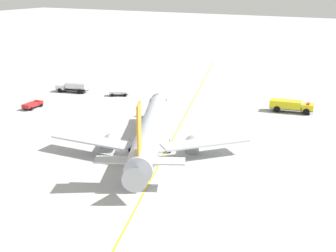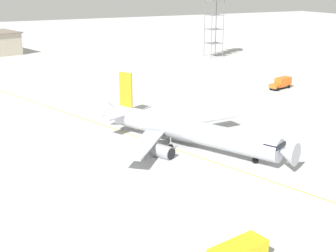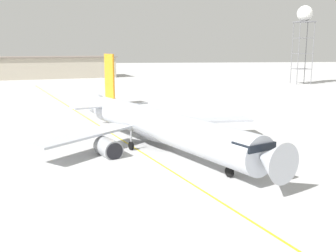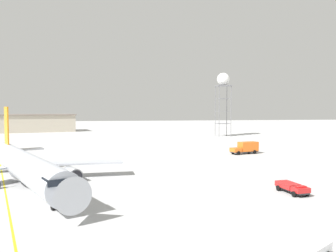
% 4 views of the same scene
% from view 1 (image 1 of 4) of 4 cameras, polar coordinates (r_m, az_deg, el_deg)
% --- Properties ---
extents(ground_plane, '(600.00, 600.00, 0.00)m').
position_cam_1_polar(ground_plane, '(81.65, -5.88, -2.55)').
color(ground_plane, '#B2B2B2').
extents(airliner_main, '(30.07, 38.69, 12.21)m').
position_cam_1_polar(airliner_main, '(79.11, -2.18, -0.89)').
color(airliner_main, '#B2B7C1').
rests_on(airliner_main, ground_plane).
extents(pushback_tug_truck, '(5.02, 4.10, 1.30)m').
position_cam_1_polar(pushback_tug_truck, '(117.24, -6.06, 4.06)').
color(pushback_tug_truck, '#232326').
rests_on(pushback_tug_truck, ground_plane).
extents(fuel_tanker_truck, '(8.50, 4.20, 2.87)m').
position_cam_1_polar(fuel_tanker_truck, '(122.47, -11.45, 4.75)').
color(fuel_tanker_truck, '#232326').
rests_on(fuel_tanker_truck, ground_plane).
extents(fire_tender_truck, '(9.54, 4.15, 2.50)m').
position_cam_1_polar(fire_tender_truck, '(105.42, 14.67, 2.45)').
color(fire_tender_truck, '#232326').
rests_on(fire_tender_truck, ground_plane).
extents(ops_pickup_truck, '(2.69, 5.33, 1.41)m').
position_cam_1_polar(ops_pickup_truck, '(109.54, -16.13, 2.50)').
color(ops_pickup_truck, '#232326').
rests_on(ops_pickup_truck, ground_plane).
extents(taxiway_centreline, '(61.17, 179.62, 0.01)m').
position_cam_1_polar(taxiway_centreline, '(77.15, -0.57, -3.66)').
color(taxiway_centreline, yellow).
rests_on(taxiway_centreline, ground_plane).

